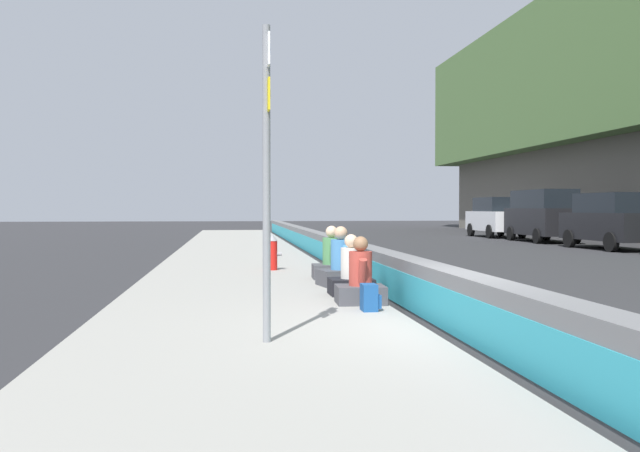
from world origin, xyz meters
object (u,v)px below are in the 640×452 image
Objects in this scene: seated_person_foreground at (360,283)px; parked_car_fourth at (611,220)px; seated_person_far at (332,262)px; backpack at (370,298)px; route_sign_post at (267,161)px; seated_person_middle at (351,276)px; seated_person_rear at (341,267)px; fire_hydrant at (272,252)px; parked_car_far at (496,217)px; parked_car_midline at (543,214)px.

parked_car_fourth is (15.27, -13.14, 0.71)m from seated_person_foreground.
seated_person_far is 2.87× the size of backpack.
route_sign_post is 4.79m from seated_person_middle.
route_sign_post is 6.10m from seated_person_rear.
seated_person_foreground is 1.01× the size of seated_person_middle.
fire_hydrant is 6.28m from seated_person_foreground.
seated_person_foreground is (2.99, -1.65, -1.73)m from route_sign_post.
seated_person_middle reaches higher than backpack.
route_sign_post reaches higher than seated_person_far.
parked_car_far is at bearing 0.75° from parked_car_fourth.
route_sign_post is 33.47m from parked_car_far.
seated_person_foreground is 0.80m from backpack.
parked_car_far reaches higher than fire_hydrant.
fire_hydrant is 25.18m from parked_car_far.
parked_car_far is (27.88, -12.99, 0.85)m from backpack.
backpack is 25.87m from parked_car_midline.
seated_person_foreground is 0.22× the size of parked_car_far.
fire_hydrant is 0.18× the size of parked_car_far.
fire_hydrant is 0.77× the size of seated_person_far.
seated_person_far is 21.85m from parked_car_midline.
seated_person_foreground is 30.05m from parked_car_far.
route_sign_post is 3.14× the size of seated_person_far.
parked_car_fourth is at bearing -40.70° from seated_person_foreground.
route_sign_post is 3.33m from backpack.
seated_person_far is at bearing -0.52° from seated_person_rear.
seated_person_foreground is at bearing 177.85° from seated_person_rear.
seated_person_rear is (5.59, -1.75, -1.70)m from route_sign_post.
parked_car_midline reaches higher than parked_car_far.
parked_car_fourth is at bearing -38.99° from route_sign_post.
fire_hydrant is at bearing 12.13° from seated_person_middle.
seated_person_far is at bearing -1.42° from backpack.
seated_person_middle is (1.14, -0.05, -0.00)m from seated_person_foreground.
route_sign_post reaches higher than backpack.
parked_car_midline reaches higher than seated_person_rear.
parked_car_midline is at bearing -34.67° from seated_person_rear.
seated_person_far is at bearing 150.91° from parked_car_far.
seated_person_foreground is at bearing 177.62° from seated_person_middle.
backpack is 0.08× the size of parked_car_fourth.
fire_hydrant reaches higher than backpack.
parked_car_far reaches higher than seated_person_far.
parked_car_fourth is 1.01× the size of parked_car_far.
seated_person_foreground is 20.16m from parked_car_fourth.
parked_car_midline reaches higher than fire_hydrant.
seated_person_rear is 27.69m from parked_car_far.
seated_person_middle is at bearing 147.20° from parked_car_midline.
fire_hydrant is at bearing 8.41° from backpack.
route_sign_post is 0.70× the size of parked_car_midline.
seated_person_foreground is 0.92× the size of seated_person_rear.
parked_car_fourth reaches higher than backpack.
backpack is (-0.79, 0.01, -0.14)m from seated_person_foreground.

